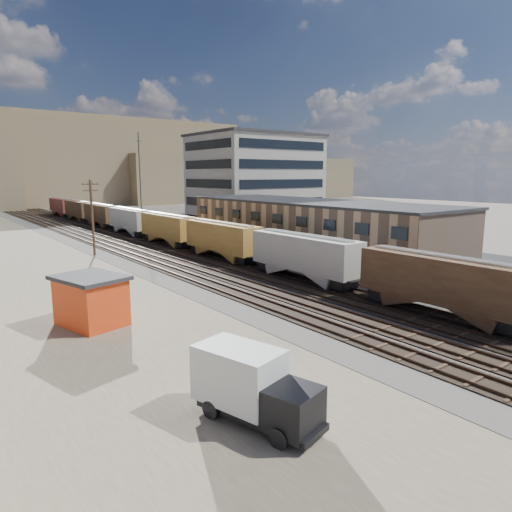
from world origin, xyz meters
TOP-DOWN VIEW (x-y plane):
  - ground at (0.00, 0.00)m, footprint 300.00×300.00m
  - ballast_bed at (0.00, 50.00)m, footprint 18.00×200.00m
  - dirt_yard at (-20.00, 40.00)m, footprint 24.00×180.00m
  - asphalt_lot at (22.00, 35.00)m, footprint 26.00×120.00m
  - rail_tracks at (-0.55, 50.00)m, footprint 11.40×200.00m
  - freight_train at (3.80, 52.45)m, footprint 3.00×119.74m
  - warehouse at (14.98, 25.00)m, footprint 12.40×40.40m
  - office_tower at (27.95, 54.95)m, footprint 22.60×18.60m
  - utility_pole_north at (-8.50, 42.00)m, footprint 2.20×0.32m
  - radio_mast at (6.00, 60.00)m, footprint 1.20×0.16m
  - hills_north at (0.17, 167.92)m, footprint 265.00×80.00m
  - box_truck at (-16.45, -3.94)m, footprint 3.63×6.29m
  - maintenance_shed at (-17.91, 13.29)m, footprint 4.98×5.77m
  - parked_car_blue at (24.51, 45.82)m, footprint 4.38×6.61m
  - parked_car_far at (31.35, 41.50)m, footprint 3.20×5.29m

SIDE VIEW (x-z plane):
  - ground at x=0.00m, z-range 0.00..0.00m
  - dirt_yard at x=-20.00m, z-range 0.00..0.03m
  - asphalt_lot at x=22.00m, z-range 0.00..0.04m
  - ballast_bed at x=0.00m, z-range 0.00..0.06m
  - rail_tracks at x=-0.55m, z-range -0.01..0.23m
  - parked_car_far at x=31.35m, z-range 0.00..1.68m
  - parked_car_blue at x=24.51m, z-range 0.00..1.69m
  - box_truck at x=-16.45m, z-range 0.03..3.19m
  - maintenance_shed at x=-17.91m, z-range 0.04..3.67m
  - freight_train at x=3.80m, z-range 0.56..5.02m
  - warehouse at x=14.98m, z-range 0.03..7.28m
  - utility_pole_north at x=-8.50m, z-range 0.30..10.30m
  - radio_mast at x=6.00m, z-range 0.12..18.12m
  - office_tower at x=27.95m, z-range 0.04..18.49m
  - hills_north at x=0.17m, z-range -1.90..30.10m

